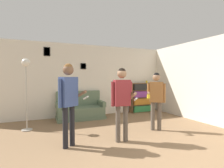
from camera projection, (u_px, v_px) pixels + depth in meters
wall_back at (94, 80)px, 6.79m from camera, size 8.16×0.08×2.70m
wall_right at (200, 81)px, 5.74m from camera, size 0.06×7.02×2.70m
couch at (80, 110)px, 6.20m from camera, size 1.65×0.80×0.96m
bookshelf at (141, 98)px, 7.38m from camera, size 1.02×0.30×1.22m
floor_lamp at (26, 78)px, 4.76m from camera, size 0.28×0.28×1.97m
person_player_foreground_left at (69, 95)px, 3.62m from camera, size 0.60×0.38×1.75m
person_player_foreground_center at (122, 97)px, 3.94m from camera, size 0.50×0.48×1.67m
person_watcher_holding_cup at (156, 95)px, 4.80m from camera, size 0.57×0.37×1.59m
bottle_on_floor at (65, 122)px, 5.33m from camera, size 0.07×0.07×0.26m
drinking_cup at (147, 82)px, 7.45m from camera, size 0.08×0.08×0.11m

